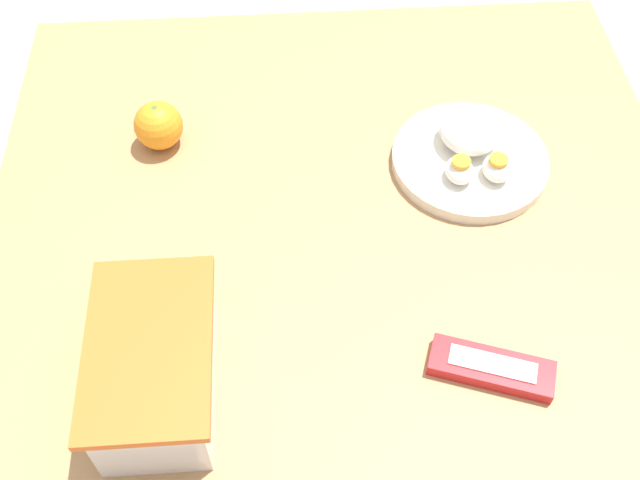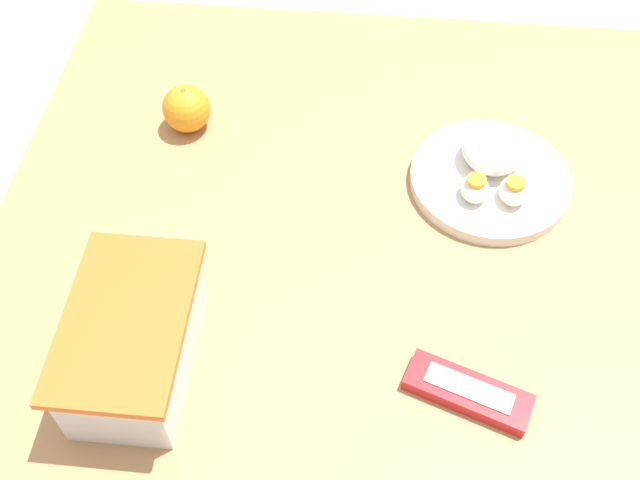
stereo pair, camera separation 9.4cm
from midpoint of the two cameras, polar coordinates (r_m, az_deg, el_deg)
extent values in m
plane|color=#B2A899|center=(1.63, -0.69, -14.44)|extent=(10.00, 10.00, 0.00)
cube|color=#AD7F51|center=(1.02, -1.07, 1.13)|extent=(0.90, 0.95, 0.03)
cylinder|color=#936C45|center=(1.61, 13.42, 5.03)|extent=(0.05, 0.05, 0.69)
cylinder|color=#936C45|center=(1.60, -16.97, 3.41)|extent=(0.05, 0.05, 0.69)
cube|color=white|center=(0.86, -15.50, -9.67)|extent=(0.20, 0.12, 0.09)
cube|color=#CCBC84|center=(0.87, -15.31, -10.09)|extent=(0.18, 0.11, 0.07)
cube|color=orange|center=(0.81, -16.28, -7.97)|extent=(0.22, 0.13, 0.01)
ellipsoid|color=tan|center=(0.85, -16.27, -9.18)|extent=(0.06, 0.05, 0.02)
sphere|color=orange|center=(1.11, -14.64, 8.30)|extent=(0.07, 0.07, 0.07)
cylinder|color=#4C662D|center=(1.09, -14.99, 9.53)|extent=(0.01, 0.01, 0.00)
cylinder|color=silver|center=(1.07, 8.88, 5.87)|extent=(0.22, 0.22, 0.02)
ellipsoid|color=white|center=(1.07, 8.86, 8.11)|extent=(0.09, 0.08, 0.05)
ellipsoid|color=white|center=(1.04, 10.78, 5.21)|extent=(0.05, 0.04, 0.03)
cylinder|color=#F4A823|center=(1.02, 10.92, 5.85)|extent=(0.03, 0.03, 0.01)
ellipsoid|color=white|center=(1.03, 8.01, 5.11)|extent=(0.05, 0.04, 0.03)
cylinder|color=#F4A823|center=(1.01, 8.11, 5.75)|extent=(0.03, 0.03, 0.01)
cube|color=red|center=(0.88, 9.93, -9.81)|extent=(0.09, 0.15, 0.02)
cube|color=white|center=(0.87, 10.02, -9.50)|extent=(0.06, 0.10, 0.00)
camera|label=1|loc=(0.05, -92.87, -3.77)|focal=42.00mm
camera|label=2|loc=(0.05, 87.13, 3.77)|focal=42.00mm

